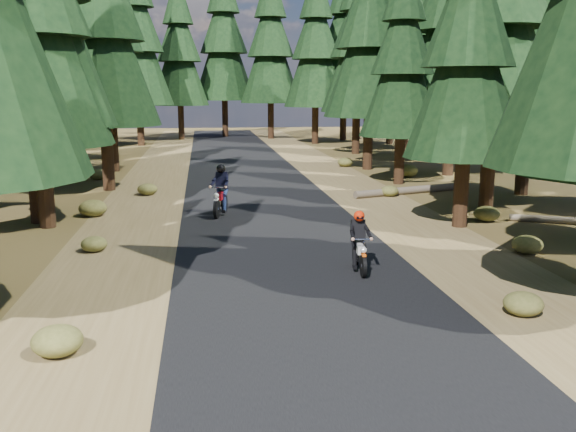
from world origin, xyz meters
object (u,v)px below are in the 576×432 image
object	(u,v)px
log_near	(410,190)
log_far	(568,221)
rider_follow	(220,199)
rider_lead	(359,252)

from	to	relation	value
log_near	log_far	bearing A→B (deg)	-84.01
log_far	rider_follow	size ratio (longest dim) A/B	1.78
log_far	rider_lead	size ratio (longest dim) A/B	2.20
log_near	log_far	world-z (taller)	log_near
log_far	rider_lead	bearing A→B (deg)	-125.42
log_far	rider_lead	xyz separation A→B (m)	(-8.25, -4.57, 0.38)
log_near	rider_lead	distance (m)	12.39
log_near	rider_follow	bearing A→B (deg)	-175.44
rider_follow	log_far	bearing A→B (deg)	178.82
log_near	log_far	xyz separation A→B (m)	(3.23, -6.75, -0.04)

